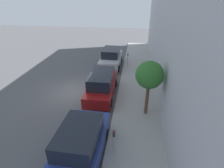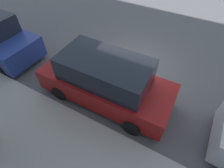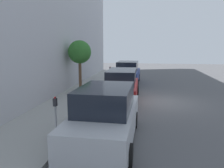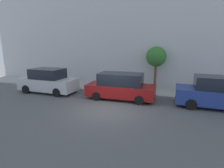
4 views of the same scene
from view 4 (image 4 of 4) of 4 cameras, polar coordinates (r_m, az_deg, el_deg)
The scene contains 9 objects.
ground_plane at distance 10.92m, azimuth -1.57°, elevation -8.11°, with size 60.00×60.00×0.00m, color #515154.
sidewalk at distance 15.51m, azimuth 4.88°, elevation -1.60°, with size 3.06×32.00×0.15m.
building_facade at distance 17.92m, azimuth 7.53°, elevation 24.74°, with size 2.00×32.00×15.34m.
parked_suv_nearest at distance 12.69m, azimuth 30.98°, elevation -2.58°, with size 2.08×4.84×1.98m.
parked_minivan_second at distance 12.67m, azimuth 2.84°, elevation -0.83°, with size 2.02×4.93×1.90m.
parked_suv_third at distance 15.43m, azimuth -20.11°, elevation 0.86°, with size 2.08×4.83×1.98m.
parking_meter_near at distance 14.01m, azimuth 27.56°, elevation -0.58°, with size 0.11×0.15×1.41m.
parking_meter_far at distance 16.86m, azimuth -16.57°, elevation 2.39°, with size 0.11×0.15×1.43m.
street_tree at distance 15.29m, azimuth 14.21°, elevation 8.53°, with size 1.68×1.68×3.61m.
Camera 4 is at (-9.58, -3.56, 3.85)m, focal length 28.00 mm.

